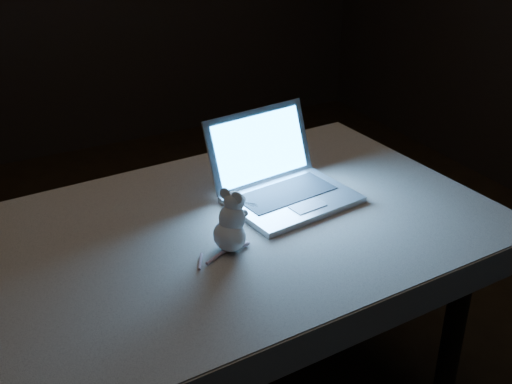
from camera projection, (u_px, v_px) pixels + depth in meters
floor at (233, 362)px, 2.66m from camera, size 5.00×5.00×0.00m
table at (241, 325)px, 2.24m from camera, size 1.57×1.05×0.81m
tablecloth at (248, 243)px, 2.05m from camera, size 1.68×1.17×0.11m
laptop at (293, 165)px, 2.11m from camera, size 0.45×0.41×0.28m
plush_mouse at (229, 221)px, 1.87m from camera, size 0.16×0.16×0.19m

